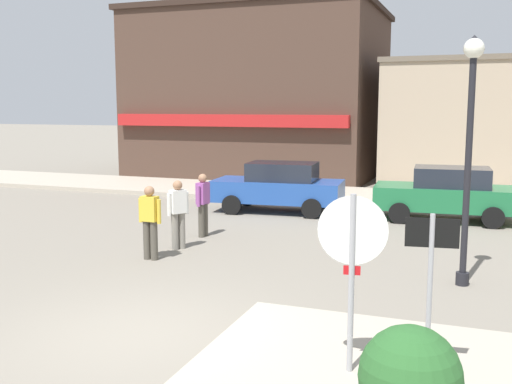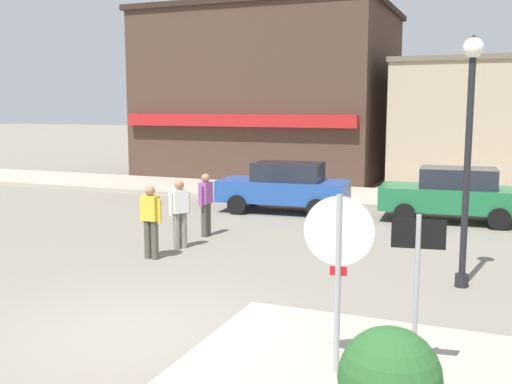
{
  "view_description": "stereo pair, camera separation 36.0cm",
  "coord_description": "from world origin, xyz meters",
  "views": [
    {
      "loc": [
        4.51,
        -7.22,
        3.31
      ],
      "look_at": [
        0.11,
        4.5,
        1.5
      ],
      "focal_mm": 42.0,
      "sensor_mm": 36.0,
      "label": 1
    },
    {
      "loc": [
        4.85,
        -7.09,
        3.31
      ],
      "look_at": [
        0.11,
        4.5,
        1.5
      ],
      "focal_mm": 42.0,
      "sensor_mm": 36.0,
      "label": 2
    }
  ],
  "objects": [
    {
      "name": "ground_plane",
      "position": [
        0.0,
        0.0,
        0.0
      ],
      "size": [
        160.0,
        160.0,
        0.0
      ],
      "primitive_type": "plane",
      "color": "gray"
    },
    {
      "name": "kerb_far",
      "position": [
        0.0,
        13.95,
        0.07
      ],
      "size": [
        80.0,
        4.0,
        0.15
      ],
      "primitive_type": "cube",
      "color": "#A89E8C",
      "rests_on": "ground"
    },
    {
      "name": "stop_sign",
      "position": [
        3.17,
        -0.44,
        1.52
      ],
      "size": [
        0.81,
        0.14,
        2.3
      ],
      "color": "#9E9EA3",
      "rests_on": "ground"
    },
    {
      "name": "one_way_sign",
      "position": [
        4.05,
        -0.3,
        1.33
      ],
      "size": [
        0.6,
        0.1,
        2.1
      ],
      "color": "#9E9EA3",
      "rests_on": "ground"
    },
    {
      "name": "lamp_post",
      "position": [
        4.31,
        4.23,
        2.96
      ],
      "size": [
        0.36,
        0.36,
        4.54
      ],
      "color": "black",
      "rests_on": "ground"
    },
    {
      "name": "parked_car_nearest",
      "position": [
        -1.34,
        10.4,
        0.81
      ],
      "size": [
        4.13,
        2.14,
        1.56
      ],
      "color": "#234C9E",
      "rests_on": "ground"
    },
    {
      "name": "parked_car_second",
      "position": [
        3.67,
        10.73,
        0.81
      ],
      "size": [
        4.11,
        2.09,
        1.56
      ],
      "color": "#1E6B3D",
      "rests_on": "ground"
    },
    {
      "name": "pedestrian_crossing_near",
      "position": [
        -2.08,
        3.82,
        0.87
      ],
      "size": [
        0.55,
        0.24,
        1.61
      ],
      "color": "#4C473D",
      "rests_on": "ground"
    },
    {
      "name": "pedestrian_crossing_far",
      "position": [
        -1.96,
        4.89,
        0.87
      ],
      "size": [
        0.38,
        0.51,
        1.61
      ],
      "color": "gray",
      "rests_on": "ground"
    },
    {
      "name": "pedestrian_kerb_side",
      "position": [
        -2.01,
        6.31,
        0.87
      ],
      "size": [
        0.24,
        0.55,
        1.61
      ],
      "color": "#4C473D",
      "rests_on": "ground"
    },
    {
      "name": "building_corner_shop",
      "position": [
        -5.44,
        20.04,
        3.86
      ],
      "size": [
        11.19,
        8.69,
        7.72
      ],
      "color": "#473328",
      "rests_on": "ground"
    },
    {
      "name": "building_storefront_left_near",
      "position": [
        4.43,
        20.11,
        2.58
      ],
      "size": [
        7.55,
        7.78,
        5.16
      ],
      "color": "tan",
      "rests_on": "ground"
    }
  ]
}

